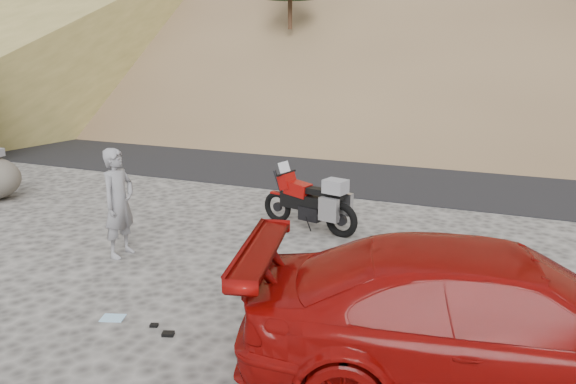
# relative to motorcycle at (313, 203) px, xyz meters

# --- Properties ---
(ground) EXTENTS (140.00, 140.00, 0.00)m
(ground) POSITION_rel_motorcycle_xyz_m (-1.13, -2.88, -0.57)
(ground) COLOR #3F3C3A
(ground) RESTS_ON ground
(road) EXTENTS (120.00, 7.00, 0.05)m
(road) POSITION_rel_motorcycle_xyz_m (-1.13, 6.12, -0.57)
(road) COLOR black
(road) RESTS_ON ground
(motorcycle) EXTENTS (2.21, 0.95, 1.34)m
(motorcycle) POSITION_rel_motorcycle_xyz_m (0.00, 0.00, 0.00)
(motorcycle) COLOR black
(motorcycle) RESTS_ON ground
(man) EXTENTS (0.47, 0.71, 1.93)m
(man) POSITION_rel_motorcycle_xyz_m (-2.63, -2.61, -0.57)
(man) COLOR gray
(man) RESTS_ON ground
(gear_blue_mat) EXTENTS (0.40, 0.21, 0.15)m
(gear_blue_mat) POSITION_rel_motorcycle_xyz_m (0.74, -3.48, -0.49)
(gear_blue_mat) COLOR navy
(gear_blue_mat) RESTS_ON ground
(gear_funnel) EXTENTS (0.18, 0.18, 0.19)m
(gear_funnel) POSITION_rel_motorcycle_xyz_m (1.26, -4.05, -0.47)
(gear_funnel) COLOR red
(gear_funnel) RESTS_ON ground
(gear_glove_a) EXTENTS (0.18, 0.15, 0.04)m
(gear_glove_a) POSITION_rel_motorcycle_xyz_m (-0.24, -4.70, -0.55)
(gear_glove_a) COLOR black
(gear_glove_a) RESTS_ON ground
(gear_glove_b) EXTENTS (0.13, 0.11, 0.04)m
(gear_glove_b) POSITION_rel_motorcycle_xyz_m (-0.55, -4.57, -0.55)
(gear_glove_b) COLOR black
(gear_glove_b) RESTS_ON ground
(gear_blue_cloth) EXTENTS (0.37, 0.32, 0.01)m
(gear_blue_cloth) POSITION_rel_motorcycle_xyz_m (-1.21, -4.60, -0.56)
(gear_blue_cloth) COLOR #93C4E4
(gear_blue_cloth) RESTS_ON ground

